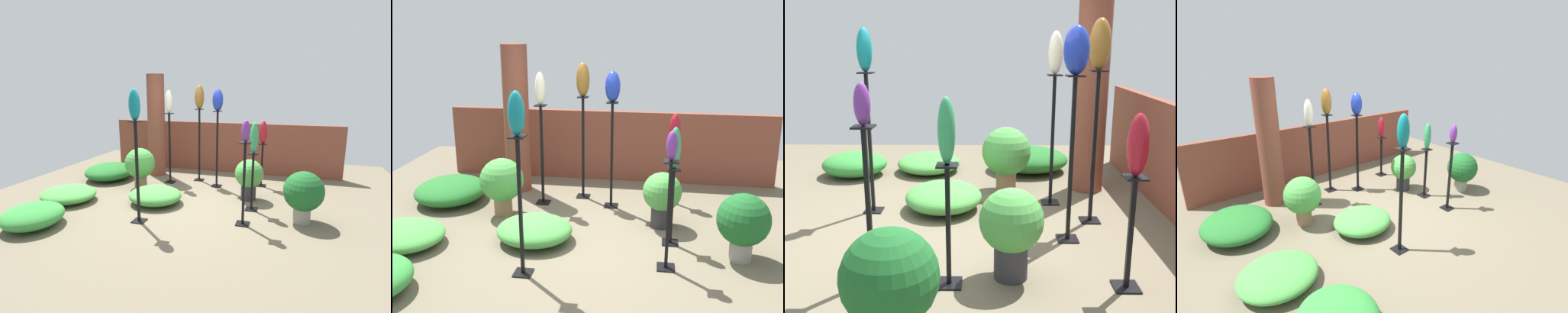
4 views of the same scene
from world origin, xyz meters
TOP-DOWN VIEW (x-y plane):
  - ground_plane at (0.00, 0.00)m, footprint 8.00×8.00m
  - brick_pillar at (-1.40, 1.63)m, footprint 0.40×0.40m
  - pedestal_teal at (-0.56, -0.96)m, footprint 0.20×0.20m
  - pedestal_jade at (1.05, 0.03)m, footprint 0.20×0.20m
  - pedestal_cobalt at (0.19, 1.11)m, footprint 0.20×0.20m
  - pedestal_ruby at (1.08, 1.42)m, footprint 0.20×0.20m
  - pedestal_ivory at (-0.85, 1.08)m, footprint 0.20×0.20m
  - pedestal_violet at (0.99, -0.59)m, footprint 0.20×0.20m
  - pedestal_bronze at (-0.29, 1.43)m, footprint 0.20×0.20m
  - art_vase_teal at (-0.56, -0.96)m, footprint 0.17×0.16m
  - art_vase_jade at (1.05, 0.03)m, footprint 0.14×0.13m
  - art_vase_cobalt at (0.19, 1.11)m, footprint 0.22×0.23m
  - art_vase_ruby at (1.08, 1.42)m, footprint 0.16×0.16m
  - art_vase_ivory at (-0.85, 1.08)m, footprint 0.15×0.16m
  - art_vase_violet at (0.99, -0.59)m, footprint 0.12×0.12m
  - art_vase_bronze at (-0.29, 1.43)m, footprint 0.20×0.21m
  - potted_plant_walkway_edge at (0.93, 0.52)m, footprint 0.52×0.52m
  - potted_plant_front_right at (1.85, -0.26)m, footprint 0.61×0.61m
  - potted_plant_mid_right at (-1.31, 0.57)m, footprint 0.62×0.62m
  - foliage_bed_east at (-0.65, -0.17)m, footprint 0.96×0.87m
  - foliage_bed_west at (-2.21, -0.53)m, footprint 1.00×0.92m
  - foliage_bed_center at (-2.28, 0.95)m, footprint 1.07×1.16m
  - foliage_bed_rear at (-2.00, -1.57)m, footprint 0.87×0.91m

SIDE VIEW (x-z plane):
  - ground_plane at x=0.00m, z-range 0.00..0.00m
  - foliage_bed_west at x=-2.21m, z-range 0.00..0.26m
  - foliage_bed_east at x=-0.65m, z-range 0.00..0.29m
  - foliage_bed_rear at x=-2.00m, z-range 0.00..0.33m
  - foliage_bed_center at x=-2.28m, z-range 0.00..0.35m
  - pedestal_ruby at x=1.08m, z-range -0.04..0.86m
  - pedestal_jade at x=1.05m, z-range -0.05..0.94m
  - potted_plant_walkway_edge at x=0.93m, z-range 0.07..0.83m
  - potted_plant_front_right at x=1.85m, z-range 0.07..0.88m
  - potted_plant_mid_right at x=-1.31m, z-range 0.08..0.91m
  - pedestal_violet at x=0.99m, z-range -0.05..1.21m
  - pedestal_ivory at x=-0.85m, z-range -0.05..1.46m
  - pedestal_teal at x=-0.56m, z-range -0.06..1.50m
  - pedestal_cobalt at x=0.19m, z-range -0.06..1.53m
  - pedestal_bronze at x=-0.29m, z-range -0.06..1.54m
  - art_vase_ruby at x=1.08m, z-range 0.91..1.38m
  - brick_pillar at x=-1.40m, z-range 0.00..2.35m
  - art_vase_jade at x=1.05m, z-range 0.99..1.49m
  - art_vase_violet at x=0.99m, z-range 1.27..1.59m
  - art_vase_ivory at x=-0.85m, z-range 1.52..1.99m
  - art_vase_teal at x=-0.56m, z-range 1.56..2.02m
  - art_vase_cobalt at x=0.19m, z-range 1.58..2.02m
  - art_vase_bronze at x=-0.29m, z-range 1.60..2.10m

